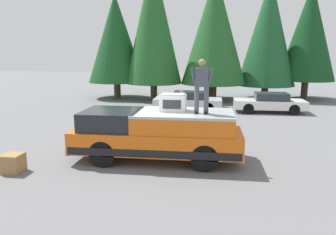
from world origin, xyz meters
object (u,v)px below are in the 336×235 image
object	(u,v)px
parked_car_white	(270,103)
compressor_unit	(173,102)
pickup_truck	(157,134)
wooden_crate	(13,163)
parked_car_silver	(188,101)
person_on_truck_bed	(202,85)

from	to	relation	value
parked_car_white	compressor_unit	bearing A→B (deg)	153.17
pickup_truck	parked_car_white	distance (m)	10.81
pickup_truck	wooden_crate	distance (m)	4.48
pickup_truck	parked_car_silver	size ratio (longest dim) A/B	1.35
parked_car_white	wooden_crate	size ratio (longest dim) A/B	7.32
person_on_truck_bed	pickup_truck	bearing A→B (deg)	82.93
pickup_truck	person_on_truck_bed	distance (m)	2.21
pickup_truck	compressor_unit	size ratio (longest dim) A/B	6.60
compressor_unit	person_on_truck_bed	xyz separation A→B (m)	(-0.35, -0.93, 0.62)
parked_car_white	wooden_crate	world-z (taller)	parked_car_white
compressor_unit	wooden_crate	size ratio (longest dim) A/B	1.50
compressor_unit	wooden_crate	world-z (taller)	compressor_unit
person_on_truck_bed	parked_car_silver	xyz separation A→B (m)	(9.63, 1.07, -1.97)
pickup_truck	parked_car_silver	xyz separation A→B (m)	(9.45, -0.37, -0.29)
compressor_unit	parked_car_silver	size ratio (longest dim) A/B	0.20
pickup_truck	parked_car_white	bearing A→B (deg)	-28.78
compressor_unit	person_on_truck_bed	world-z (taller)	person_on_truck_bed
parked_car_silver	wooden_crate	bearing A→B (deg)	158.15
parked_car_silver	compressor_unit	bearing A→B (deg)	-179.19
parked_car_silver	wooden_crate	size ratio (longest dim) A/B	7.32
compressor_unit	parked_car_silver	bearing A→B (deg)	0.81
pickup_truck	wooden_crate	size ratio (longest dim) A/B	9.89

